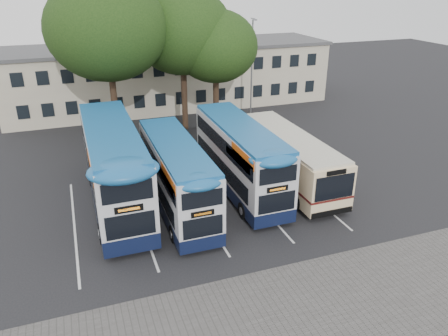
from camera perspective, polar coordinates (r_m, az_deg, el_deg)
name	(u,v)px	position (r m, az deg, el deg)	size (l,w,h in m)	color
ground	(294,237)	(23.34, 9.11, -8.95)	(120.00, 120.00, 0.00)	black
paving_strip	(308,310)	(19.09, 10.97, -17.74)	(40.00, 6.00, 0.01)	#595654
bay_lines	(198,205)	(26.05, -3.46, -4.90)	(14.12, 11.00, 0.01)	silver
depot_building	(171,75)	(46.03, -6.98, 12.03)	(32.40, 8.40, 6.20)	#B5A992
lamp_post	(252,64)	(40.91, 3.67, 13.41)	(0.25, 1.05, 9.06)	gray
tree_left	(107,29)	(34.48, -15.07, 17.12)	(8.92, 8.92, 12.71)	black
tree_mid	(182,31)	(37.25, -5.51, 17.38)	(8.28, 8.28, 11.88)	black
tree_right	(216,46)	(37.01, -1.10, 15.59)	(6.94, 6.94, 10.13)	black
bus_dd_left	(114,164)	(25.71, -14.19, 0.53)	(2.81, 11.57, 4.82)	#0E1633
bus_dd_mid	(177,174)	(24.77, -6.20, -0.75)	(2.40, 9.88, 4.11)	#0E1633
bus_dd_right	(240,155)	(26.91, 2.07, 1.74)	(2.52, 10.40, 4.33)	#0E1633
bus_single	(287,155)	(28.67, 8.27, 1.74)	(2.76, 10.85, 3.24)	beige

